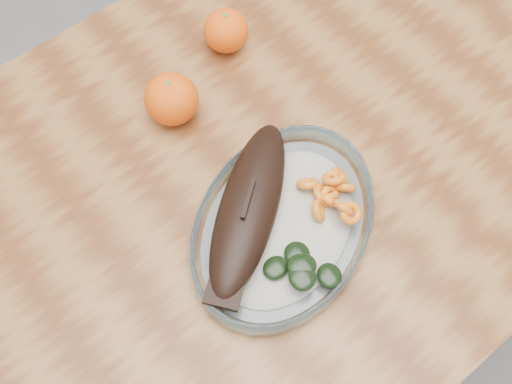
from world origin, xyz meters
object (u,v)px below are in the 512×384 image
at_px(dining_table, 241,208).
at_px(orange_right, 226,31).
at_px(plated_meal, 281,222).
at_px(orange_left, 172,99).

relative_size(dining_table, orange_right, 16.70).
distance_m(plated_meal, orange_left, 0.25).
bearing_deg(plated_meal, dining_table, 63.46).
xyz_separation_m(dining_table, orange_left, (-0.01, 0.15, 0.14)).
bearing_deg(orange_left, dining_table, -86.55).
bearing_deg(orange_right, plated_meal, -114.64).
xyz_separation_m(orange_left, orange_right, (0.14, 0.06, -0.00)).
bearing_deg(dining_table, orange_right, 56.67).
height_order(plated_meal, orange_right, plated_meal).
relative_size(orange_left, orange_right, 1.12).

